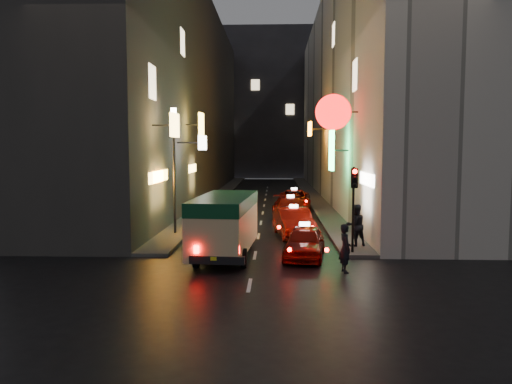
# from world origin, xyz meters

# --- Properties ---
(ground) EXTENTS (120.00, 120.00, 0.00)m
(ground) POSITION_xyz_m (0.00, 0.00, 0.00)
(ground) COLOR black
(ground) RESTS_ON ground
(building_left) EXTENTS (7.60, 52.00, 18.00)m
(building_left) POSITION_xyz_m (-8.00, 33.99, 9.00)
(building_left) COLOR #33302E
(building_left) RESTS_ON ground
(building_right) EXTENTS (8.15, 52.00, 18.00)m
(building_right) POSITION_xyz_m (8.00, 33.99, 9.00)
(building_right) COLOR beige
(building_right) RESTS_ON ground
(building_far) EXTENTS (30.00, 10.00, 22.00)m
(building_far) POSITION_xyz_m (0.00, 66.00, 11.00)
(building_far) COLOR #343439
(building_far) RESTS_ON ground
(sidewalk_left) EXTENTS (1.50, 52.00, 0.15)m
(sidewalk_left) POSITION_xyz_m (-4.25, 34.00, 0.07)
(sidewalk_left) COLOR #44423F
(sidewalk_left) RESTS_ON ground
(sidewalk_right) EXTENTS (1.50, 52.00, 0.15)m
(sidewalk_right) POSITION_xyz_m (4.25, 34.00, 0.07)
(sidewalk_right) COLOR #44423F
(sidewalk_right) RESTS_ON ground
(minibus) EXTENTS (2.44, 5.90, 2.48)m
(minibus) POSITION_xyz_m (-1.20, 8.19, 1.57)
(minibus) COLOR tan
(minibus) RESTS_ON ground
(taxi_near) EXTENTS (2.57, 4.93, 1.67)m
(taxi_near) POSITION_xyz_m (2.00, 8.10, 0.75)
(taxi_near) COLOR #740C04
(taxi_near) RESTS_ON ground
(taxi_second) EXTENTS (2.93, 5.56, 1.86)m
(taxi_second) POSITION_xyz_m (1.75, 12.90, 0.84)
(taxi_second) COLOR #740C04
(taxi_second) RESTS_ON ground
(taxi_third) EXTENTS (2.57, 5.45, 1.86)m
(taxi_third) POSITION_xyz_m (1.77, 18.14, 0.84)
(taxi_third) COLOR #740C04
(taxi_third) RESTS_ON ground
(taxi_far) EXTENTS (2.39, 5.27, 1.81)m
(taxi_far) POSITION_xyz_m (2.22, 24.17, 0.82)
(taxi_far) COLOR #740C04
(taxi_far) RESTS_ON ground
(pedestrian_crossing) EXTENTS (0.53, 0.71, 1.96)m
(pedestrian_crossing) POSITION_xyz_m (3.30, 5.80, 0.98)
(pedestrian_crossing) COLOR black
(pedestrian_crossing) RESTS_ON ground
(pedestrian_sidewalk) EXTENTS (0.90, 0.73, 2.06)m
(pedestrian_sidewalk) POSITION_xyz_m (4.34, 9.93, 1.18)
(pedestrian_sidewalk) COLOR black
(pedestrian_sidewalk) RESTS_ON sidewalk_right
(traffic_light) EXTENTS (0.26, 0.43, 3.50)m
(traffic_light) POSITION_xyz_m (4.00, 8.47, 2.69)
(traffic_light) COLOR black
(traffic_light) RESTS_ON sidewalk_right
(lamp_post) EXTENTS (0.28, 0.28, 6.22)m
(lamp_post) POSITION_xyz_m (-4.20, 13.00, 3.72)
(lamp_post) COLOR black
(lamp_post) RESTS_ON sidewalk_left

